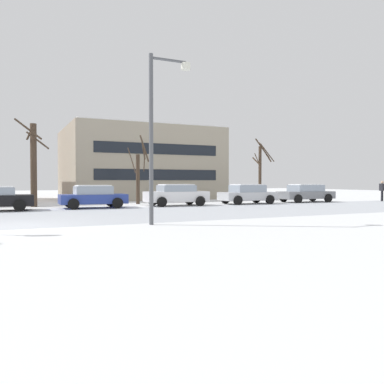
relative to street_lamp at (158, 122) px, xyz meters
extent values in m
plane|color=white|center=(-4.91, 1.54, -3.81)|extent=(120.00, 120.00, 0.00)
cube|color=#B7BCC4|center=(-4.91, 5.02, -3.81)|extent=(80.00, 8.96, 0.00)
cylinder|color=#4C4F54|center=(-0.27, 0.00, -0.65)|extent=(0.16, 0.16, 6.33)
cylinder|color=#4C4F54|center=(0.44, 0.00, 2.37)|extent=(1.41, 0.10, 0.10)
cylinder|color=silver|center=(1.14, 0.00, 2.22)|extent=(0.36, 0.36, 0.25)
cylinder|color=black|center=(-4.48, 11.00, -3.49)|extent=(0.64, 0.23, 0.64)
cylinder|color=black|center=(-4.51, 9.15, -3.49)|extent=(0.64, 0.23, 0.64)
cube|color=#283D93|center=(-0.39, 10.26, -3.26)|extent=(3.94, 1.83, 0.56)
cube|color=#8C99A8|center=(-0.39, 10.26, -2.73)|extent=(2.18, 1.66, 0.50)
cube|color=white|center=(-0.39, 10.26, -2.45)|extent=(1.98, 1.53, 0.06)
cylinder|color=black|center=(0.90, 11.14, -3.49)|extent=(0.64, 0.23, 0.64)
cylinder|color=black|center=(0.86, 9.34, -3.49)|extent=(0.64, 0.23, 0.64)
cylinder|color=black|center=(-1.65, 11.19, -3.49)|extent=(0.64, 0.23, 0.64)
cylinder|color=black|center=(-1.68, 9.38, -3.49)|extent=(0.64, 0.23, 0.64)
cube|color=white|center=(5.07, 10.29, -3.21)|extent=(4.15, 1.81, 0.68)
cube|color=#8C99A8|center=(5.07, 10.29, -2.66)|extent=(2.29, 1.64, 0.42)
cube|color=white|center=(5.07, 10.29, -2.42)|extent=(2.08, 1.52, 0.06)
cylinder|color=black|center=(6.42, 11.15, -3.49)|extent=(0.64, 0.23, 0.64)
cylinder|color=black|center=(6.39, 9.37, -3.49)|extent=(0.64, 0.23, 0.64)
cylinder|color=black|center=(3.75, 11.20, -3.49)|extent=(0.64, 0.23, 0.64)
cylinder|color=black|center=(3.72, 9.42, -3.49)|extent=(0.64, 0.23, 0.64)
cube|color=silver|center=(10.53, 10.10, -3.26)|extent=(4.08, 1.80, 0.57)
cube|color=#8C99A8|center=(10.53, 10.10, -2.72)|extent=(2.26, 1.62, 0.50)
cube|color=white|center=(10.53, 10.10, -2.44)|extent=(2.05, 1.50, 0.06)
cylinder|color=black|center=(11.86, 10.96, -3.49)|extent=(0.64, 0.23, 0.64)
cylinder|color=black|center=(11.83, 9.20, -3.49)|extent=(0.64, 0.23, 0.64)
cylinder|color=black|center=(9.23, 11.01, -3.49)|extent=(0.64, 0.23, 0.64)
cylinder|color=black|center=(9.20, 9.25, -3.49)|extent=(0.64, 0.23, 0.64)
cube|color=slate|center=(15.99, 10.26, -3.26)|extent=(4.48, 1.79, 0.56)
cube|color=#8C99A8|center=(15.99, 10.26, -2.73)|extent=(2.47, 1.62, 0.50)
cube|color=white|center=(15.99, 10.26, -2.45)|extent=(2.25, 1.50, 0.06)
cylinder|color=black|center=(17.45, 11.11, -3.49)|extent=(0.64, 0.23, 0.64)
cylinder|color=black|center=(17.42, 9.35, -3.49)|extent=(0.64, 0.23, 0.64)
cylinder|color=black|center=(14.56, 11.16, -3.49)|extent=(0.64, 0.23, 0.64)
cylinder|color=black|center=(14.53, 9.40, -3.49)|extent=(0.64, 0.23, 0.64)
cylinder|color=black|center=(22.77, 8.84, -3.39)|extent=(0.14, 0.14, 0.84)
cylinder|color=black|center=(22.52, 8.70, -3.39)|extent=(0.14, 0.14, 0.84)
cube|color=black|center=(22.65, 8.77, -2.68)|extent=(0.35, 0.44, 0.59)
sphere|color=tan|center=(22.65, 8.77, -2.27)|extent=(0.22, 0.22, 0.22)
cylinder|color=#423326|center=(3.37, 13.32, -2.05)|extent=(0.27, 0.27, 3.53)
cylinder|color=#423326|center=(3.83, 13.21, -0.67)|extent=(0.30, 0.99, 1.60)
cylinder|color=#423326|center=(2.89, 13.19, -0.70)|extent=(0.34, 1.06, 1.83)
cylinder|color=#423326|center=(3.73, 12.89, 0.10)|extent=(0.99, 0.86, 1.83)
cylinder|color=#423326|center=(3.73, 13.10, -0.02)|extent=(0.58, 0.85, 1.23)
cylinder|color=#423326|center=(-3.56, 13.00, -1.19)|extent=(0.39, 0.39, 5.26)
cylinder|color=#423326|center=(-3.75, 13.18, 0.85)|extent=(0.53, 0.54, 0.92)
cylinder|color=#423326|center=(-3.34, 12.34, 0.33)|extent=(1.40, 0.56, 1.03)
cylinder|color=#423326|center=(-3.90, 12.26, 1.00)|extent=(1.59, 0.81, 1.33)
cylinder|color=#423326|center=(14.34, 14.05, -1.53)|extent=(0.26, 0.26, 4.58)
cylinder|color=#423326|center=(14.17, 13.47, 0.53)|extent=(1.27, 0.46, 1.67)
cylinder|color=#423326|center=(14.50, 13.24, 0.18)|extent=(1.68, 0.41, 1.48)
cylinder|color=#423326|center=(14.02, 13.98, -0.39)|extent=(0.21, 0.70, 1.14)
cylinder|color=#423326|center=(13.91, 14.00, -0.50)|extent=(0.22, 0.93, 0.72)
cylinder|color=#423326|center=(14.39, 13.40, 0.21)|extent=(1.38, 0.23, 1.60)
cube|color=#9E937F|center=(6.43, 23.01, -0.57)|extent=(13.50, 11.44, 6.49)
cube|color=white|center=(6.43, 23.01, 2.72)|extent=(13.23, 11.21, 0.10)
cube|color=black|center=(6.43, 17.26, -1.65)|extent=(10.80, 0.04, 0.90)
cube|color=black|center=(6.43, 17.26, 0.51)|extent=(10.80, 0.04, 0.90)
camera|label=1|loc=(-5.17, -14.06, -2.19)|focal=37.32mm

